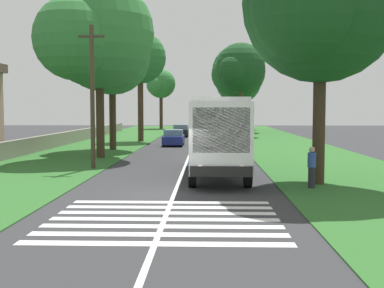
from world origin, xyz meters
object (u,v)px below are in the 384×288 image
object	(u,v)px
trailing_minibus_0	(209,121)
roadside_tree_left_1	(96,37)
roadside_tree_left_2	(160,85)
roadside_tree_right_0	(240,69)
trailing_car_2	(181,131)
coach_bus	(218,132)
trailing_car_0	(174,138)
roadside_tree_left_0	(139,59)
roadside_tree_right_1	(237,82)
roadside_tree_right_3	(317,8)
trailing_car_1	(215,135)
pedestrian	(312,167)
roadside_tree_left_3	(109,58)
roadside_tree_right_2	(237,73)
utility_pole	(92,95)

from	to	relation	value
trailing_minibus_0	roadside_tree_left_1	world-z (taller)	roadside_tree_left_1
roadside_tree_left_2	roadside_tree_right_0	distance (m)	25.18
trailing_minibus_0	trailing_car_2	bearing A→B (deg)	161.33
coach_bus	roadside_tree_right_0	distance (m)	35.40
coach_bus	trailing_minibus_0	size ratio (longest dim) A/B	1.86
trailing_car_0	roadside_tree_left_0	xyz separation A→B (m)	(5.38, 3.74, 7.49)
trailing_car_2	roadside_tree_right_1	distance (m)	23.58
coach_bus	roadside_tree_right_0	xyz separation A→B (m)	(34.77, -3.24, 5.81)
roadside_tree_left_1	roadside_tree_right_3	xyz separation A→B (m)	(-11.41, -11.91, -0.43)
trailing_car_1	pedestrian	distance (m)	30.21
trailing_car_0	trailing_car_1	size ratio (longest dim) A/B	1.00
trailing_car_0	roadside_tree_left_2	xyz separation A→B (m)	(37.43, 4.66, 6.52)
roadside_tree_right_1	roadside_tree_right_3	world-z (taller)	roadside_tree_right_1
trailing_car_0	pedestrian	world-z (taller)	pedestrian
roadside_tree_left_0	trailing_car_0	bearing A→B (deg)	-145.19
trailing_minibus_0	roadside_tree_left_2	world-z (taller)	roadside_tree_left_2
roadside_tree_left_2	trailing_car_1	bearing A→B (deg)	-165.02
coach_bus	roadside_tree_left_3	xyz separation A→B (m)	(14.66, 8.28, 5.06)
pedestrian	roadside_tree_right_0	bearing A→B (deg)	0.71
roadside_tree_right_1	roadside_tree_right_2	xyz separation A→B (m)	(-9.49, 0.65, 0.66)
roadside_tree_right_3	trailing_minibus_0	bearing A→B (deg)	5.27
roadside_tree_left_0	roadside_tree_left_3	xyz separation A→B (m)	(-10.49, 1.00, -0.94)
roadside_tree_left_0	roadside_tree_right_0	xyz separation A→B (m)	(9.63, -10.52, -0.20)
trailing_car_1	trailing_minibus_0	distance (m)	18.25
roadside_tree_left_1	roadside_tree_right_1	distance (m)	48.46
roadside_tree_left_3	roadside_tree_right_3	world-z (taller)	roadside_tree_right_3
pedestrian	coach_bus	bearing A→B (deg)	41.29
roadside_tree_left_0	pedestrian	bearing A→B (deg)	-159.47
roadside_tree_left_0	roadside_tree_right_3	xyz separation A→B (m)	(-28.31, -11.33, -0.65)
roadside_tree_left_3	roadside_tree_right_0	size ratio (longest dim) A/B	0.95
trailing_car_0	trailing_car_2	xyz separation A→B (m)	(14.28, 0.12, 0.00)
roadside_tree_left_3	roadside_tree_right_2	bearing A→B (deg)	-20.92
roadside_tree_left_2	roadside_tree_right_0	world-z (taller)	roadside_tree_right_0
trailing_car_2	roadside_tree_right_1	bearing A→B (deg)	-20.47
roadside_tree_left_2	utility_pole	size ratio (longest dim) A/B	1.26
roadside_tree_right_0	trailing_car_1	bearing A→B (deg)	161.38
roadside_tree_left_3	roadside_tree_right_0	bearing A→B (deg)	-29.80
trailing_car_2	roadside_tree_right_0	distance (m)	10.06
roadside_tree_right_2	trailing_car_0	bearing A→B (deg)	164.64
trailing_car_0	roadside_tree_right_0	bearing A→B (deg)	-24.31
roadside_tree_right_0	roadside_tree_right_3	bearing A→B (deg)	-178.78
roadside_tree_right_0	roadside_tree_right_1	bearing A→B (deg)	-2.77
roadside_tree_left_2	roadside_tree_left_3	bearing A→B (deg)	179.90
roadside_tree_right_0	trailing_car_2	bearing A→B (deg)	95.99
roadside_tree_right_3	utility_pole	bearing A→B (deg)	63.63
trailing_car_2	roadside_tree_right_3	size ratio (longest dim) A/B	0.39
trailing_car_2	roadside_tree_left_2	world-z (taller)	roadside_tree_left_2
roadside_tree_left_0	trailing_car_1	bearing A→B (deg)	-85.27
trailing_car_1	roadside_tree_left_1	size ratio (longest dim) A/B	0.37
coach_bus	roadside_tree_left_2	bearing A→B (deg)	8.16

